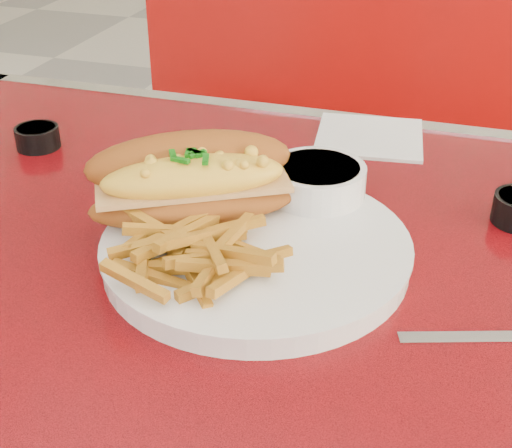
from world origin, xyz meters
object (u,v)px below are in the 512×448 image
(diner_table, at_px, (286,399))
(booth_bench_far, at_px, (380,256))
(gravy_ramekin, at_px, (317,189))
(sauce_cup_left, at_px, (37,136))
(fork, at_px, (188,241))
(mac_hoagie, at_px, (192,180))
(dinner_plate, at_px, (256,249))

(diner_table, xyz_separation_m, booth_bench_far, (0.00, 0.81, -0.32))
(gravy_ramekin, xyz_separation_m, sauce_cup_left, (-0.38, 0.06, -0.02))
(diner_table, height_order, sauce_cup_left, sauce_cup_left)
(diner_table, bearing_deg, sauce_cup_left, 154.87)
(booth_bench_far, height_order, sauce_cup_left, booth_bench_far)
(diner_table, relative_size, fork, 7.74)
(sauce_cup_left, bearing_deg, mac_hoagie, -26.91)
(diner_table, xyz_separation_m, fork, (-0.10, -0.01, 0.18))
(dinner_plate, xyz_separation_m, gravy_ramekin, (0.03, 0.11, 0.02))
(dinner_plate, bearing_deg, mac_hoagie, 158.31)
(dinner_plate, xyz_separation_m, mac_hoagie, (-0.08, 0.03, 0.05))
(sauce_cup_left, bearing_deg, dinner_plate, -25.81)
(dinner_plate, distance_m, sauce_cup_left, 0.39)
(gravy_ramekin, distance_m, sauce_cup_left, 0.39)
(mac_hoagie, distance_m, gravy_ramekin, 0.14)
(mac_hoagie, bearing_deg, dinner_plate, -51.14)
(mac_hoagie, bearing_deg, fork, -103.96)
(mac_hoagie, relative_size, sauce_cup_left, 3.67)
(booth_bench_far, distance_m, dinner_plate, 0.94)
(booth_bench_far, xyz_separation_m, mac_hoagie, (-0.11, -0.77, 0.54))
(gravy_ramekin, bearing_deg, diner_table, -88.34)
(fork, bearing_deg, sauce_cup_left, 41.68)
(mac_hoagie, height_order, sauce_cup_left, mac_hoagie)
(diner_table, xyz_separation_m, dinner_plate, (-0.04, 0.01, 0.17))
(booth_bench_far, xyz_separation_m, gravy_ramekin, (-0.00, -0.69, 0.51))
(booth_bench_far, relative_size, sauce_cup_left, 19.04)
(gravy_ramekin, relative_size, sauce_cup_left, 2.00)
(dinner_plate, distance_m, mac_hoagie, 0.09)
(booth_bench_far, bearing_deg, gravy_ramekin, -90.28)
(dinner_plate, xyz_separation_m, fork, (-0.06, -0.02, 0.01))
(fork, xyz_separation_m, gravy_ramekin, (0.10, 0.12, 0.01))
(sauce_cup_left, bearing_deg, diner_table, -25.13)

